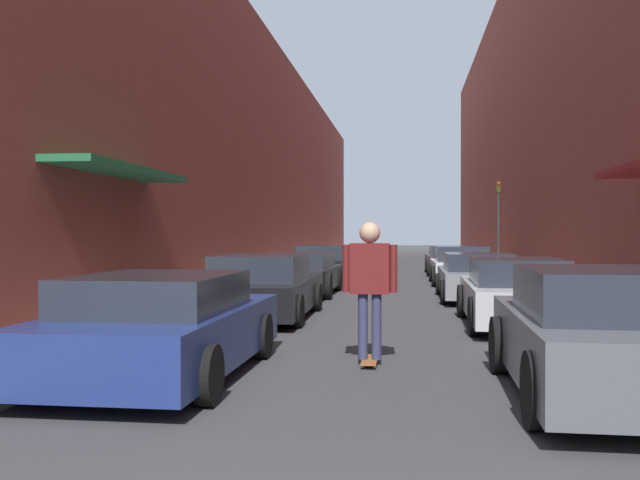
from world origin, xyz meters
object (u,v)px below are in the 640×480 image
(parked_car_right_0, at_px, (598,336))
(parked_car_right_1, at_px, (515,293))
(parked_car_left_3, at_px, (324,264))
(skateboarder, at_px, (370,277))
(parked_car_right_2, at_px, (477,277))
(parked_car_right_3, at_px, (461,266))
(parked_car_left_0, at_px, (162,327))
(parked_car_right_4, at_px, (450,260))
(parked_car_left_1, at_px, (263,288))
(traffic_light, at_px, (498,216))
(parked_car_left_2, at_px, (303,274))

(parked_car_right_0, bearing_deg, parked_car_right_1, 89.86)
(parked_car_left_3, distance_m, skateboarder, 15.66)
(parked_car_right_0, distance_m, parked_car_right_2, 10.99)
(parked_car_right_3, bearing_deg, parked_car_left_3, 172.42)
(parked_car_left_0, height_order, parked_car_right_3, parked_car_right_3)
(parked_car_right_1, height_order, skateboarder, skateboarder)
(parked_car_left_0, xyz_separation_m, parked_car_right_4, (4.69, 21.48, -0.02))
(parked_car_left_0, xyz_separation_m, parked_car_right_0, (4.89, -0.56, 0.06))
(parked_car_right_1, xyz_separation_m, parked_car_right_2, (-0.20, 5.20, -0.03))
(parked_car_left_3, distance_m, parked_car_right_1, 12.36)
(parked_car_left_1, distance_m, parked_car_right_4, 16.27)
(parked_car_right_1, bearing_deg, skateboarder, -121.07)
(parked_car_right_0, distance_m, parked_car_right_3, 16.53)
(parked_car_right_0, bearing_deg, traffic_light, 85.61)
(parked_car_left_2, relative_size, parked_car_right_1, 1.03)
(parked_car_left_2, xyz_separation_m, skateboarder, (2.39, -10.24, 0.57))
(parked_car_left_3, height_order, skateboarder, skateboarder)
(parked_car_right_0, distance_m, parked_car_right_1, 5.78)
(parked_car_right_1, relative_size, parked_car_right_4, 0.92)
(parked_car_right_4, bearing_deg, parked_car_right_0, -89.48)
(parked_car_left_2, distance_m, parked_car_right_2, 4.75)
(parked_car_right_0, xyz_separation_m, parked_car_right_1, (0.01, 5.78, -0.05))
(parked_car_right_0, xyz_separation_m, parked_car_right_4, (-0.20, 22.04, -0.08))
(parked_car_left_1, distance_m, parked_car_right_3, 11.10)
(parked_car_right_3, bearing_deg, traffic_light, 69.63)
(parked_car_right_0, height_order, parked_car_right_3, parked_car_right_0)
(parked_car_left_0, relative_size, traffic_light, 1.20)
(parked_car_left_0, bearing_deg, parked_car_right_4, 77.67)
(parked_car_left_0, relative_size, parked_car_right_2, 1.01)
(parked_car_left_2, distance_m, parked_car_right_0, 12.86)
(parked_car_left_3, bearing_deg, parked_car_right_0, -74.18)
(parked_car_left_0, xyz_separation_m, parked_car_left_1, (0.02, 5.89, 0.01))
(parked_car_left_2, xyz_separation_m, traffic_light, (6.50, 9.57, 1.79))
(parked_car_right_1, relative_size, parked_car_right_3, 1.07)
(parked_car_left_0, xyz_separation_m, parked_car_right_2, (4.71, 10.43, -0.02))
(parked_car_right_2, relative_size, parked_car_right_3, 1.07)
(parked_car_left_0, xyz_separation_m, parked_car_left_2, (0.04, 11.35, -0.02))
(parked_car_left_1, bearing_deg, parked_car_right_1, -7.85)
(parked_car_left_0, relative_size, skateboarder, 2.35)
(parked_car_left_1, height_order, parked_car_right_4, parked_car_left_1)
(parked_car_left_1, height_order, traffic_light, traffic_light)
(parked_car_right_3, bearing_deg, parked_car_left_1, -114.93)
(parked_car_right_3, distance_m, traffic_light, 5.57)
(parked_car_left_3, relative_size, parked_car_right_1, 0.97)
(parked_car_right_3, relative_size, skateboarder, 2.16)
(parked_car_right_4, bearing_deg, parked_car_left_3, -133.60)
(parked_car_left_0, distance_m, skateboarder, 2.73)
(parked_car_left_3, bearing_deg, parked_car_right_1, -66.78)
(parked_car_left_1, height_order, parked_car_right_0, parked_car_right_0)
(parked_car_left_1, xyz_separation_m, parked_car_left_2, (0.02, 5.46, -0.03))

